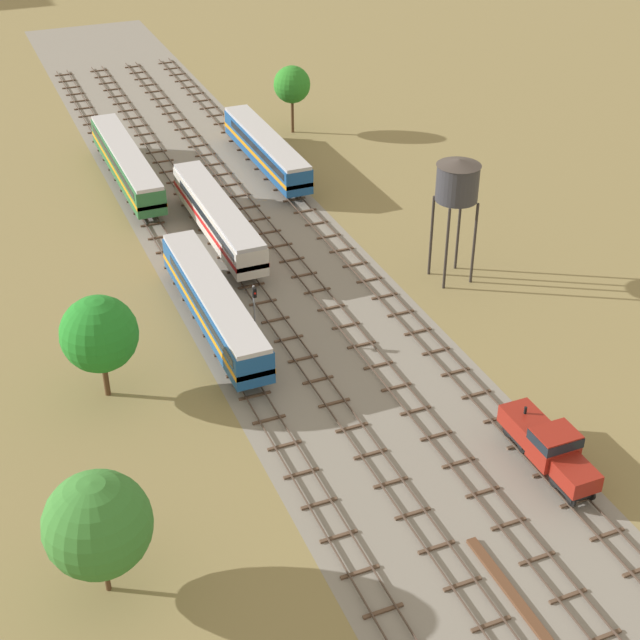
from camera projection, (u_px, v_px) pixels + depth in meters
ground_plane at (264, 263)px, 83.40m from camera, size 480.00×480.00×0.00m
ballast_bed at (264, 263)px, 83.40m from camera, size 18.75×176.00×0.01m
track_far_left at (182, 272)px, 81.70m from camera, size 2.40×126.00×0.29m
track_left at (235, 262)px, 83.31m from camera, size 2.40×126.00×0.29m
track_centre_left at (286, 252)px, 84.92m from camera, size 2.40×126.00×0.29m
track_centre at (335, 243)px, 86.52m from camera, size 2.40×126.00×0.29m
shunter_loco_centre_nearest at (549, 445)px, 58.85m from camera, size 2.74×8.46×3.10m
diesel_railcar_far_left_near at (214, 303)px, 72.56m from camera, size 2.96×20.50×3.80m
diesel_railcar_left_mid at (217, 216)px, 85.70m from camera, size 2.96×20.50×3.80m
diesel_railcar_centre_midfar at (266, 148)px, 99.89m from camera, size 2.96×20.50×3.80m
passenger_coach_far_left_far at (126, 162)px, 96.59m from camera, size 2.96×22.00×3.80m
water_tower at (458, 182)px, 76.31m from camera, size 3.73×3.73×11.06m
signal_post_nearest at (255, 307)px, 70.90m from camera, size 0.28×0.47×5.00m
lineside_tree_0 at (99, 334)px, 64.03m from camera, size 5.47×5.47×7.91m
lineside_tree_1 at (98, 525)px, 48.89m from camera, size 5.88×5.88×7.84m
lineside_tree_2 at (292, 85)px, 108.05m from camera, size 4.32×4.32×7.98m
spare_rail_bundle at (518, 602)px, 50.59m from camera, size 0.60×10.00×0.24m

